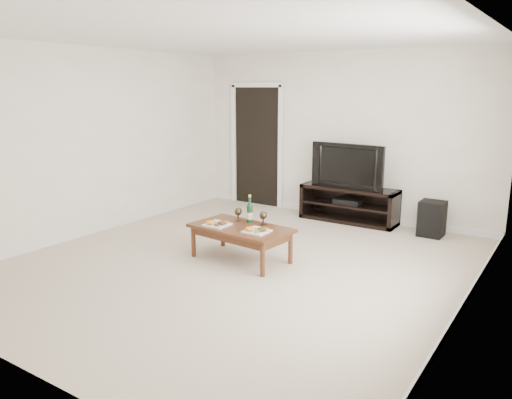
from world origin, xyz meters
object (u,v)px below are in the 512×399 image
object	(u,v)px
media_console	(349,204)
coffee_table	(241,243)
television	(350,165)
subwoofer	(432,219)

from	to	relation	value
media_console	coffee_table	size ratio (longest dim) A/B	1.25
media_console	television	world-z (taller)	television
coffee_table	television	bearing A→B (deg)	80.99
media_console	coffee_table	xyz separation A→B (m)	(-0.38, -2.38, -0.07)
subwoofer	coffee_table	world-z (taller)	subwoofer
television	coffee_table	distance (m)	2.50
television	subwoofer	size ratio (longest dim) A/B	2.36
television	media_console	bearing A→B (deg)	0.00
media_console	television	bearing A→B (deg)	0.00
subwoofer	coffee_table	size ratio (longest dim) A/B	0.41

